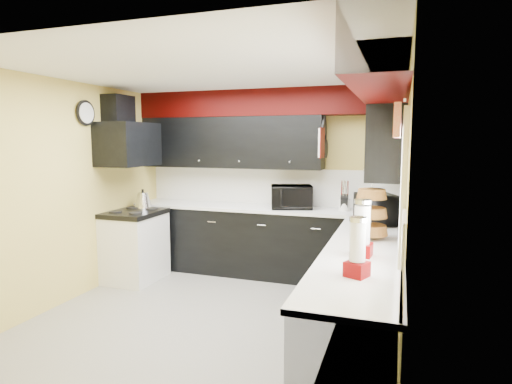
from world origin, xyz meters
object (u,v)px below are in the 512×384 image
microwave (378,209)px  knife_block (344,203)px  kettle (143,200)px  toaster_oven (291,197)px  utensil_crock (344,205)px

microwave → knife_block: bearing=8.5°
microwave → kettle: microwave is taller
toaster_oven → utensil_crock: (0.68, 0.03, -0.07)m
knife_block → microwave: bearing=-61.2°
toaster_oven → knife_block: size_ratio=2.59×
utensil_crock → kettle: kettle is taller
knife_block → kettle: (-2.65, -0.48, -0.02)m
microwave → kettle: bearing=61.9°
microwave → utensil_crock: microwave is taller
knife_block → toaster_oven: bearing=178.7°
toaster_oven → kettle: size_ratio=2.29×
toaster_oven → microwave: 1.32m
utensil_crock → knife_block: size_ratio=0.76×
toaster_oven → kettle: bearing=175.5°
utensil_crock → microwave: bearing=-57.6°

